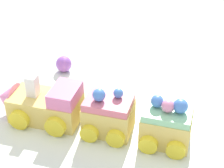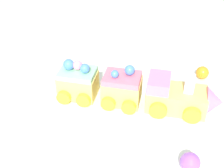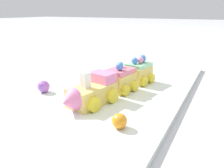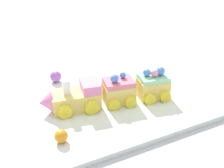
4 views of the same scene
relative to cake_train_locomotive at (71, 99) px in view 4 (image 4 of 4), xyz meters
The scene contains 7 objects.
ground_plane 0.09m from the cake_train_locomotive, 168.94° to the right, with size 10.00×10.00×0.00m, color #B2B2B7.
display_board 0.09m from the cake_train_locomotive, 168.94° to the right, with size 0.73×0.38×0.01m, color silver.
cake_train_locomotive is the anchor object (origin of this frame).
cake_car_strawberry 0.11m from the cake_train_locomotive, 169.14° to the left, with size 0.08×0.08×0.07m.
cake_car_mint 0.19m from the cake_train_locomotive, 169.16° to the left, with size 0.08×0.08×0.07m.
gumball_orange 0.12m from the cake_train_locomotive, 59.60° to the left, with size 0.03×0.03×0.03m, color orange.
gumball_purple 0.14m from the cake_train_locomotive, 93.20° to the right, with size 0.03×0.03×0.03m, color #9956C6.
Camera 4 is at (0.26, 0.57, 0.39)m, focal length 50.00 mm.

